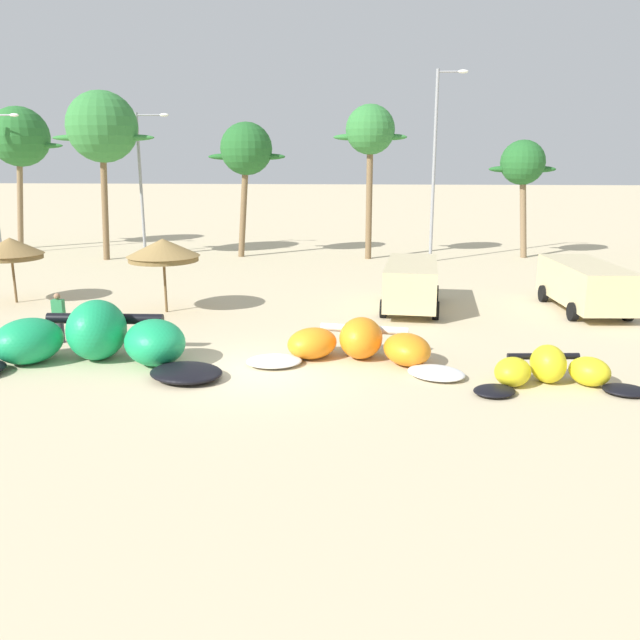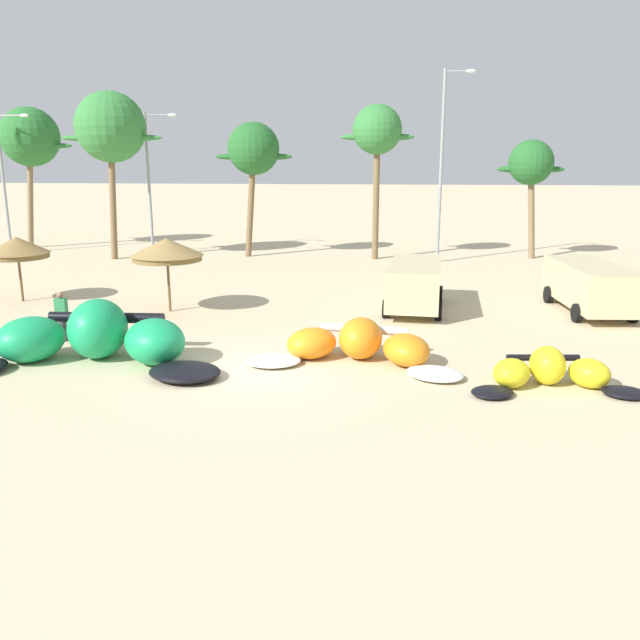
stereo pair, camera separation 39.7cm
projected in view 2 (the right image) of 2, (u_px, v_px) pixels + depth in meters
ground_plane at (259, 371)px, 18.13m from camera, size 260.00×260.00×0.00m
kite_left at (92, 340)px, 18.76m from camera, size 8.51×3.99×1.76m
kite_left_of_center at (358, 346)px, 18.87m from camera, size 6.44×3.44×1.22m
kite_center at (550, 373)px, 16.77m from camera, size 4.62×2.31×1.01m
beach_umbrella_near_van at (17, 247)px, 26.38m from camera, size 2.55×2.55×2.67m
beach_umbrella_middle at (167, 249)px, 24.56m from camera, size 2.75×2.75×2.83m
parked_van at (589, 283)px, 24.90m from camera, size 2.52×5.38×1.84m
parked_car_second at (415, 282)px, 25.27m from camera, size 2.48×5.16×1.84m
person_by_umbrellas at (62, 316)px, 20.88m from camera, size 0.36×0.24×1.62m
palm_leftmost at (30, 138)px, 41.15m from camera, size 5.55×3.70×8.91m
palm_left at (111, 128)px, 36.31m from camera, size 5.87×3.91×9.40m
palm_left_of_gap at (254, 150)px, 37.60m from camera, size 4.52×3.01×7.79m
palm_center_left at (377, 132)px, 36.44m from camera, size 4.15×2.77×8.70m
palm_center_right at (531, 165)px, 37.16m from camera, size 3.82×2.55×6.79m
lamppost_west at (6, 175)px, 39.27m from camera, size 2.14×0.24×8.34m
lamppost_west_center at (151, 175)px, 39.35m from camera, size 2.05×0.24×8.37m
lamppost_east_center at (444, 158)px, 35.65m from camera, size 1.70×0.24×10.39m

